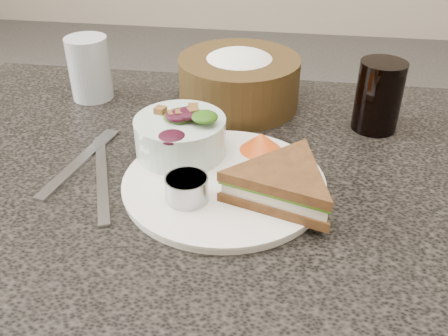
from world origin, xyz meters
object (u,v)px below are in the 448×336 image
at_px(cola_glass, 379,93).
at_px(bread_basket, 239,74).
at_px(dinner_plate, 224,184).
at_px(dressing_ramekin, 187,189).
at_px(water_glass, 90,68).
at_px(salad_bowl, 180,130).
at_px(sandwich, 284,184).

bearing_deg(cola_glass, bread_basket, 167.07).
bearing_deg(dinner_plate, cola_glass, 43.29).
xyz_separation_m(dressing_ramekin, water_glass, (-0.23, 0.29, 0.03)).
height_order(dinner_plate, bread_basket, bread_basket).
bearing_deg(dressing_ramekin, dinner_plate, 51.65).
height_order(dinner_plate, salad_bowl, salad_bowl).
bearing_deg(salad_bowl, cola_glass, 26.35).
xyz_separation_m(dinner_plate, water_glass, (-0.27, 0.24, 0.05)).
bearing_deg(dressing_ramekin, salad_bowl, 106.41).
bearing_deg(dinner_plate, bread_basket, 92.74).
distance_m(dinner_plate, dressing_ramekin, 0.07).
relative_size(bread_basket, water_glass, 1.87).
relative_size(dinner_plate, water_glass, 2.42).
relative_size(sandwich, dressing_ramekin, 3.06).
bearing_deg(cola_glass, salad_bowl, -153.65).
bearing_deg(dinner_plate, sandwich, -20.83).
xyz_separation_m(bread_basket, water_glass, (-0.26, -0.01, -0.00)).
height_order(salad_bowl, water_glass, water_glass).
height_order(bread_basket, cola_glass, cola_glass).
bearing_deg(dinner_plate, water_glass, 138.28).
distance_m(sandwich, bread_basket, 0.29).
relative_size(dressing_ramekin, cola_glass, 0.44).
xyz_separation_m(sandwich, bread_basket, (-0.09, 0.28, 0.02)).
xyz_separation_m(bread_basket, cola_glass, (0.22, -0.05, 0.00)).
xyz_separation_m(salad_bowl, dressing_ramekin, (0.03, -0.11, -0.02)).
height_order(dressing_ramekin, cola_glass, cola_glass).
height_order(sandwich, cola_glass, cola_glass).
bearing_deg(bread_basket, sandwich, -72.20).
distance_m(bread_basket, water_glass, 0.26).
bearing_deg(bread_basket, cola_glass, -12.93).
bearing_deg(salad_bowl, dressing_ramekin, -73.59).
bearing_deg(water_glass, bread_basket, 1.44).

